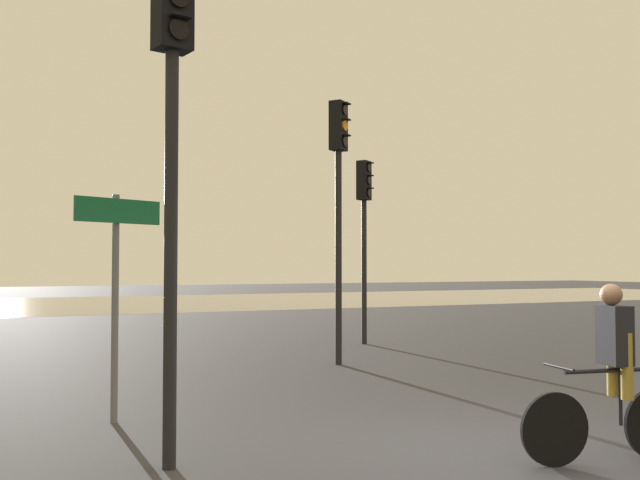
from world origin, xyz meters
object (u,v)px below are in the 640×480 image
object	(u,v)px
traffic_light_far_right	(364,216)
cyclist	(612,372)
traffic_light_near_left	(172,108)
traffic_light_center	(339,182)
direction_sign_post	(116,273)

from	to	relation	value
traffic_light_far_right	cyclist	size ratio (longest dim) A/B	2.49
traffic_light_near_left	cyclist	xyz separation A→B (m)	(3.69, -1.50, -2.38)
traffic_light_center	traffic_light_near_left	xyz separation A→B (m)	(-4.29, -5.27, -0.11)
direction_sign_post	traffic_light_far_right	bearing A→B (deg)	-160.34
traffic_light_far_right	cyclist	world-z (taller)	traffic_light_far_right
traffic_light_center	traffic_light_far_right	distance (m)	3.48
direction_sign_post	cyclist	world-z (taller)	direction_sign_post
traffic_light_center	direction_sign_post	size ratio (longest dim) A/B	1.84
traffic_light_far_right	direction_sign_post	xyz separation A→B (m)	(-6.48, -5.98, -1.23)
cyclist	traffic_light_near_left	bearing A→B (deg)	79.11
cyclist	traffic_light_center	bearing A→B (deg)	6.12
direction_sign_post	cyclist	size ratio (longest dim) A/B	1.54
traffic_light_center	direction_sign_post	distance (m)	5.70
traffic_light_far_right	cyclist	distance (m)	10.14
cyclist	traffic_light_far_right	bearing A→B (deg)	-4.28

